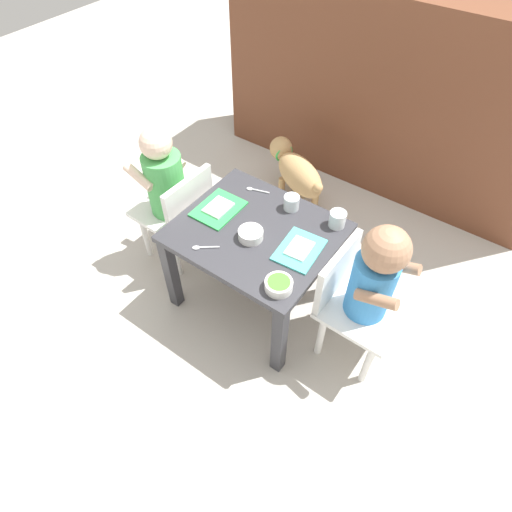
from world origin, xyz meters
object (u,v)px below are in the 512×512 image
Objects in this scene: seated_child_right at (370,281)px; food_tray_left at (218,208)px; seated_child_left at (168,185)px; veggie_bowl_near at (279,285)px; dog at (296,171)px; spoon_by_right_tray at (255,190)px; dining_table at (256,243)px; water_cup_left at (337,220)px; veggie_bowl_far at (251,234)px; food_tray_right at (299,249)px; water_cup_right at (291,203)px; spoon_by_left_tray at (203,247)px.

seated_child_right is 0.65m from food_tray_left.
seated_child_left is 0.70m from veggie_bowl_near.
spoon_by_right_tray reaches higher than dog.
water_cup_left is (0.23, 0.20, 0.10)m from dining_table.
seated_child_left is 0.47m from veggie_bowl_far.
spoon_by_right_tray is at bearing 164.33° from seated_child_right.
veggie_bowl_near reaches higher than dog.
food_tray_right is at bearing -0.00° from food_tray_left.
food_tray_right is at bearing 100.34° from veggie_bowl_near.
food_tray_right is 0.23m from water_cup_right.
food_tray_right is at bearing -177.32° from seated_child_right.
seated_child_right is (0.46, 0.02, 0.08)m from dining_table.
seated_child_right is at bearing 2.47° from dining_table.
water_cup_right is at bearing 68.67° from spoon_by_left_tray.
veggie_bowl_far is at bearing 52.08° from spoon_by_left_tray.
water_cup_left is at bearing 5.60° from water_cup_right.
food_tray_right is 3.12× the size of water_cup_left.
water_cup_left reaches higher than veggie_bowl_far.
seated_child_right reaches higher than veggie_bowl_far.
seated_child_right is 0.29m from water_cup_left.
veggie_bowl_far is (0.46, -0.05, 0.02)m from seated_child_left.
dining_table is 2.99× the size of food_tray_right.
veggie_bowl_near is at bearing -38.94° from dining_table.
spoon_by_left_tray is at bearing -146.42° from food_tray_right.
seated_child_right is (0.92, 0.02, 0.01)m from seated_child_left.
spoon_by_right_tray is (-0.36, 0.37, -0.02)m from veggie_bowl_near.
seated_child_right reaches higher than food_tray_right.
seated_child_left reaches higher than food_tray_left.
water_cup_right reaches higher than spoon_by_left_tray.
food_tray_right reaches higher than dining_table.
veggie_bowl_far is 0.95× the size of spoon_by_right_tray.
food_tray_left is 0.46m from water_cup_left.
seated_child_left is 6.92× the size of spoon_by_right_tray.
water_cup_left is at bearing 49.02° from spoon_by_left_tray.
water_cup_left is at bearing 47.36° from veggie_bowl_far.
water_cup_right is (0.23, 0.18, 0.02)m from food_tray_left.
spoon_by_right_tray is (-0.60, 0.17, -0.01)m from seated_child_right.
spoon_by_left_tray is (0.35, -0.19, 0.01)m from seated_child_left.
veggie_bowl_near reaches higher than food_tray_right.
seated_child_left is 7.31× the size of veggie_bowl_far.
water_cup_right is at bearing 116.65° from veggie_bowl_near.
spoon_by_right_tray is at bearing 74.26° from food_tray_left.
veggie_bowl_near is 1.02× the size of veggie_bowl_far.
seated_child_right is 0.46m from veggie_bowl_far.
dog is 6.94× the size of water_cup_right.
dining_table is at bearing 99.39° from veggie_bowl_far.
food_tray_right is at bearing -103.15° from water_cup_left.
veggie_bowl_near is at bearing -79.66° from food_tray_right.
water_cup_right is at bearing 37.57° from food_tray_left.
seated_child_left is 0.65m from food_tray_right.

